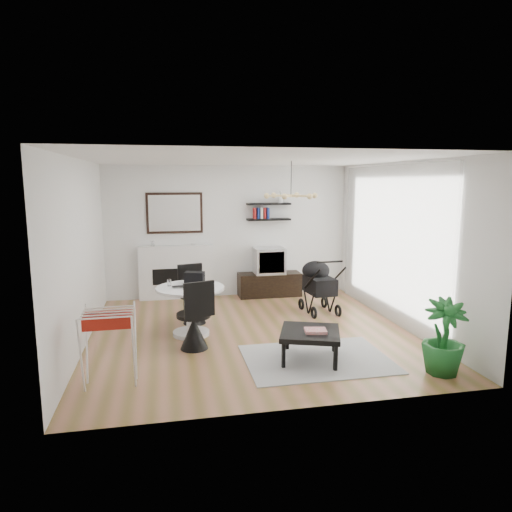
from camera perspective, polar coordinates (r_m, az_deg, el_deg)
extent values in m
plane|color=olive|center=(7.34, -0.51, -9.58)|extent=(5.00, 5.00, 0.00)
plane|color=white|center=(6.96, -0.54, 11.97)|extent=(5.00, 5.00, 0.00)
plane|color=white|center=(9.47, -3.40, 3.07)|extent=(5.00, 0.00, 5.00)
plane|color=white|center=(7.00, -21.05, 0.24)|extent=(0.00, 5.00, 5.00)
plane|color=white|center=(7.88, 17.62, 1.38)|extent=(0.00, 5.00, 5.00)
cube|color=white|center=(8.01, 16.30, 1.57)|extent=(0.04, 3.60, 2.60)
cube|color=white|center=(9.42, -9.92, -2.01)|extent=(1.50, 0.15, 1.10)
cube|color=black|center=(9.38, -9.90, -2.50)|extent=(0.95, 0.06, 0.32)
cube|color=black|center=(9.33, -10.14, 5.31)|extent=(1.12, 0.03, 0.82)
cube|color=white|center=(9.31, -10.14, 5.30)|extent=(1.02, 0.01, 0.72)
cube|color=black|center=(9.47, 1.59, 4.60)|extent=(0.90, 0.25, 0.04)
cube|color=black|center=(9.45, 1.60, 6.53)|extent=(0.90, 0.25, 0.04)
cube|color=black|center=(9.57, 1.70, -3.57)|extent=(1.30, 0.45, 0.49)
cube|color=silver|center=(9.47, 1.62, -0.56)|extent=(0.62, 0.54, 0.54)
cube|color=black|center=(9.22, 1.99, -0.83)|extent=(0.52, 0.01, 0.43)
cylinder|color=white|center=(7.32, -8.10, -9.49)|extent=(0.57, 0.57, 0.06)
cylinder|color=white|center=(7.21, -8.16, -6.75)|extent=(0.14, 0.14, 0.67)
cylinder|color=white|center=(7.12, -8.23, -4.00)|extent=(1.05, 1.05, 0.04)
imported|color=black|center=(7.07, -9.21, -3.86)|extent=(0.31, 0.22, 0.02)
cube|color=black|center=(7.35, -7.70, -2.69)|extent=(0.35, 0.27, 0.18)
cube|color=white|center=(6.97, -6.35, -4.04)|extent=(0.35, 0.30, 0.01)
cylinder|color=white|center=(7.23, -10.79, -3.26)|extent=(0.06, 0.06, 0.11)
cylinder|color=black|center=(7.76, -7.75, -4.92)|extent=(0.47, 0.47, 0.05)
cone|color=black|center=(7.83, -7.71, -6.74)|extent=(0.38, 0.38, 0.45)
cube|color=black|center=(7.90, -8.24, -2.69)|extent=(0.43, 0.14, 0.48)
cylinder|color=black|center=(6.60, -7.81, -7.31)|extent=(0.49, 0.49, 0.06)
cone|color=black|center=(6.68, -7.76, -9.50)|extent=(0.40, 0.40, 0.47)
cube|color=black|center=(6.33, -7.11, -5.42)|extent=(0.44, 0.18, 0.50)
cube|color=maroon|center=(5.58, -18.02, -7.50)|extent=(0.53, 0.31, 0.14)
cube|color=black|center=(8.39, 7.97, -3.64)|extent=(0.48, 0.67, 0.30)
ellipsoid|color=black|center=(8.51, 7.48, -1.82)|extent=(0.51, 0.51, 0.36)
cylinder|color=black|center=(7.93, 9.24, -0.73)|extent=(0.47, 0.07, 0.03)
torus|color=black|center=(8.67, 5.68, -6.00)|extent=(0.07, 0.23, 0.22)
torus|color=black|center=(8.85, 8.51, -5.74)|extent=(0.07, 0.23, 0.22)
torus|color=black|center=(8.14, 7.25, -7.05)|extent=(0.07, 0.23, 0.22)
torus|color=black|center=(8.33, 10.23, -6.74)|extent=(0.07, 0.23, 0.22)
cube|color=#9F9F9F|center=(6.37, 7.61, -12.64)|extent=(1.93, 1.40, 0.01)
cube|color=black|center=(6.22, 6.79, -9.54)|extent=(0.98, 0.98, 0.07)
cube|color=black|center=(5.99, 3.45, -12.25)|extent=(0.04, 0.04, 0.33)
cube|color=black|center=(5.98, 9.91, -12.42)|extent=(0.04, 0.04, 0.33)
cube|color=black|center=(6.61, 3.92, -10.16)|extent=(0.04, 0.04, 0.33)
cube|color=black|center=(6.60, 9.74, -10.31)|extent=(0.04, 0.04, 0.33)
cube|color=red|center=(6.15, 7.45, -9.26)|extent=(0.32, 0.27, 0.04)
imported|color=#1B5F24|center=(6.19, 22.43, -9.33)|extent=(0.63, 0.63, 0.95)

